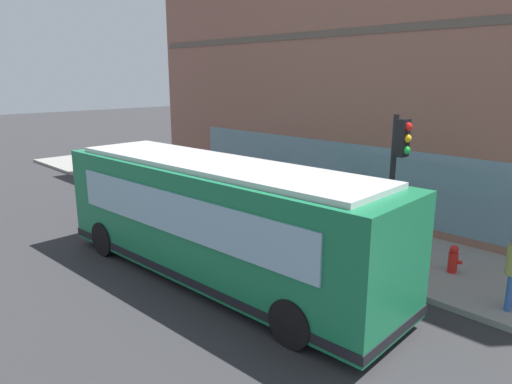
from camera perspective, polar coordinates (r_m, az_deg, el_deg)
The scene contains 9 objects.
ground at distance 13.01m, azimuth -7.25°, elevation -9.21°, with size 120.00×120.00×0.00m, color #2D2D30.
sidewalk_curb at distance 15.97m, azimuth 6.14°, elevation -4.43°, with size 4.03×40.00×0.15m, color gray.
building_corner at distance 19.46m, azimuth 16.92°, elevation 15.91°, with size 6.42×21.86×11.91m.
city_bus_nearside at distance 11.84m, azimuth -4.91°, elevation -3.50°, with size 3.07×10.16×3.07m.
traffic_light_near_corner at distance 11.85m, azimuth 16.94°, elevation 3.10°, with size 0.32×0.49×4.07m.
fire_hydrant at distance 13.17m, azimuth 23.02°, elevation -7.57°, with size 0.35×0.35×0.74m.
pedestrian_by_light_pole at distance 19.76m, azimuth -4.73°, elevation 2.39°, with size 0.32×0.32×1.71m.
pedestrian_near_building_entrance at distance 18.94m, azimuth -1.76°, elevation 1.69°, with size 0.32×0.32×1.60m.
newspaper_vending_box at distance 16.68m, azimuth 5.73°, elevation -1.71°, with size 0.44×0.42×0.90m.
Camera 1 is at (-7.06, -9.66, 5.11)m, focal length 32.66 mm.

